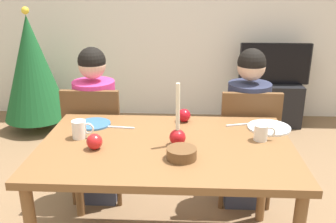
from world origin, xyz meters
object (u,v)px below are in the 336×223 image
(person_right_child, at_px, (246,131))
(apple_near_candle, at_px, (94,142))
(chair_right, at_px, (247,141))
(apple_by_left_plate, at_px, (184,115))
(chair_left, at_px, (96,138))
(plate_right, at_px, (269,127))
(christmas_tree, at_px, (32,68))
(mug_right, at_px, (262,133))
(mug_left, at_px, (80,129))
(dining_table, at_px, (166,158))
(person_left_child, at_px, (96,129))
(tv_stand, at_px, (271,103))
(candle_centerpiece, at_px, (178,133))
(plate_left, at_px, (94,124))
(bowl_walnuts, at_px, (182,153))
(tv, at_px, (275,64))

(person_right_child, bearing_deg, apple_near_candle, -142.17)
(chair_right, bearing_deg, apple_by_left_plate, -150.47)
(chair_left, distance_m, plate_right, 1.24)
(christmas_tree, height_order, mug_right, christmas_tree)
(mug_left, bearing_deg, chair_left, 95.54)
(dining_table, distance_m, apple_near_candle, 0.41)
(chair_left, relative_size, person_left_child, 0.77)
(tv_stand, relative_size, candle_centerpiece, 1.82)
(tv_stand, distance_m, mug_right, 2.36)
(person_right_child, xyz_separation_m, plate_left, (-1.01, -0.37, 0.19))
(plate_right, xyz_separation_m, mug_left, (-1.11, -0.19, 0.05))
(apple_near_candle, bearing_deg, chair_left, 103.97)
(chair_left, xyz_separation_m, tv_stand, (1.65, 1.69, -0.27))
(bowl_walnuts, height_order, apple_near_candle, apple_near_candle)
(chair_right, bearing_deg, mug_right, -91.54)
(tv_stand, bearing_deg, mug_left, -125.56)
(chair_right, distance_m, tv_stand, 1.80)
(tv_stand, height_order, tv, tv)
(dining_table, bearing_deg, tv, 64.44)
(chair_left, relative_size, bowl_walnuts, 5.87)
(chair_left, distance_m, apple_by_left_plate, 0.75)
(apple_near_candle, bearing_deg, person_right_child, 37.83)
(plate_right, xyz_separation_m, mug_right, (-0.08, -0.18, 0.04))
(person_left_child, xyz_separation_m, apple_by_left_plate, (0.64, -0.29, 0.22))
(person_left_child, distance_m, mug_left, 0.62)
(bowl_walnuts, bearing_deg, person_left_child, 128.13)
(chair_left, xyz_separation_m, christmas_tree, (-1.01, 1.39, 0.19))
(tv, distance_m, apple_by_left_plate, 2.20)
(person_left_child, height_order, mug_left, person_left_child)
(tv, bearing_deg, person_right_child, -108.43)
(candle_centerpiece, relative_size, plate_left, 1.69)
(plate_right, height_order, apple_near_candle, apple_near_candle)
(apple_by_left_plate, bearing_deg, apple_near_candle, -137.74)
(christmas_tree, distance_m, mug_right, 2.84)
(mug_right, bearing_deg, candle_centerpiece, -169.28)
(christmas_tree, distance_m, bowl_walnuts, 2.72)
(mug_left, xyz_separation_m, bowl_walnuts, (0.58, -0.24, -0.02))
(chair_right, height_order, mug_right, chair_right)
(chair_right, xyz_separation_m, mug_left, (-1.04, -0.54, 0.29))
(chair_right, xyz_separation_m, bowl_walnuts, (-0.46, -0.78, 0.27))
(tv_stand, relative_size, mug_right, 5.30)
(chair_right, relative_size, person_left_child, 0.77)
(dining_table, bearing_deg, apple_near_candle, -168.24)
(plate_right, distance_m, mug_left, 1.13)
(person_left_child, relative_size, plate_left, 5.64)
(apple_by_left_plate, bearing_deg, tv, 62.71)
(dining_table, relative_size, apple_by_left_plate, 16.69)
(apple_near_candle, bearing_deg, plate_left, 104.31)
(candle_centerpiece, bearing_deg, bowl_walnuts, -81.35)
(christmas_tree, bearing_deg, candle_centerpiece, -51.07)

